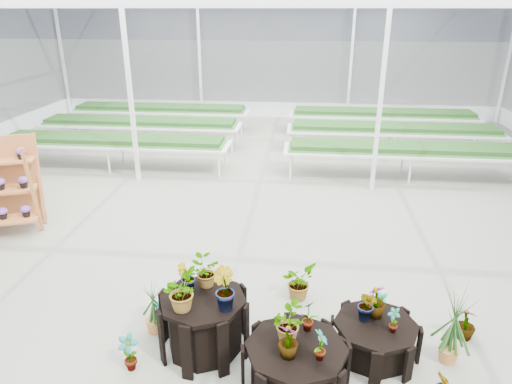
# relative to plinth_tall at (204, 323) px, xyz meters

# --- Properties ---
(ground_plane) EXTENTS (24.00, 24.00, 0.00)m
(ground_plane) POSITION_rel_plinth_tall_xyz_m (-0.06, 2.08, -0.39)
(ground_plane) COLOR gray
(ground_plane) RESTS_ON ground
(greenhouse_shell) EXTENTS (18.00, 24.00, 4.50)m
(greenhouse_shell) POSITION_rel_plinth_tall_xyz_m (-0.06, 2.08, 1.86)
(greenhouse_shell) COLOR white
(greenhouse_shell) RESTS_ON ground
(steel_frame) EXTENTS (18.00, 24.00, 4.50)m
(steel_frame) POSITION_rel_plinth_tall_xyz_m (-0.06, 2.08, 1.86)
(steel_frame) COLOR silver
(steel_frame) RESTS_ON ground
(nursery_benches) EXTENTS (16.00, 7.00, 0.84)m
(nursery_benches) POSITION_rel_plinth_tall_xyz_m (-0.06, 9.28, 0.03)
(nursery_benches) COLOR silver
(nursery_benches) RESTS_ON ground
(plinth_tall) EXTENTS (1.33, 1.33, 0.79)m
(plinth_tall) POSITION_rel_plinth_tall_xyz_m (0.00, 0.00, 0.00)
(plinth_tall) COLOR black
(plinth_tall) RESTS_ON ground
(plinth_mid) EXTENTS (1.39, 1.39, 0.64)m
(plinth_mid) POSITION_rel_plinth_tall_xyz_m (1.20, -0.60, -0.07)
(plinth_mid) COLOR black
(plinth_mid) RESTS_ON ground
(plinth_low) EXTENTS (1.20, 1.20, 0.49)m
(plinth_low) POSITION_rel_plinth_tall_xyz_m (2.20, 0.10, -0.15)
(plinth_low) COLOR black
(plinth_low) RESTS_ON ground
(nursery_plants) EXTENTS (4.64, 3.24, 1.33)m
(nursery_plants) POSITION_rel_plinth_tall_xyz_m (1.12, 0.06, 0.19)
(nursery_plants) COLOR #1C4017
(nursery_plants) RESTS_ON ground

